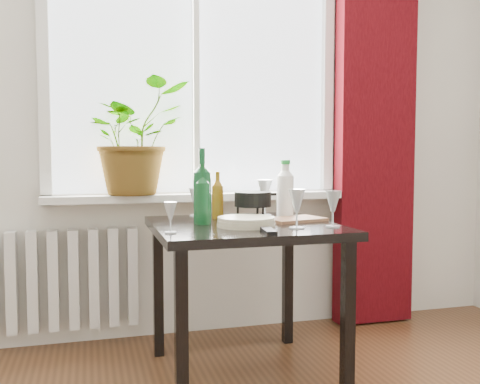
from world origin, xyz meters
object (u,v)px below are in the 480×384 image
object	(u,v)px
wine_bottle_right	(202,185)
wineglass_back_center	(265,197)
wineglass_far_right	(333,208)
wineglass_back_left	(195,202)
wineglass_front_right	(297,208)
wineglass_front_left	(170,217)
radiator	(64,280)
table	(244,243)
tv_remote	(269,231)
cutting_board	(295,219)
cleaning_bottle	(285,188)
potted_plant	(134,138)
fondue_pot	(253,206)
bottle_amber	(218,195)
wine_bottle_left	(203,194)
plate_stack	(246,222)

from	to	relation	value
wine_bottle_right	wineglass_back_center	xyz separation A→B (m)	(0.39, 0.22, -0.08)
wineglass_far_right	wineglass_back_left	bearing A→B (deg)	131.15
wineglass_front_right	wineglass_front_left	distance (m)	0.56
wine_bottle_right	wineglass_back_left	bearing A→B (deg)	85.76
radiator	wineglass_far_right	distance (m)	1.54
table	tv_remote	xyz separation A→B (m)	(0.01, -0.32, 0.10)
radiator	cutting_board	world-z (taller)	cutting_board
wine_bottle_right	wineglass_far_right	bearing A→B (deg)	-28.22
wineglass_front_right	cleaning_bottle	bearing A→B (deg)	76.80
cutting_board	wineglass_front_left	bearing A→B (deg)	-159.32
table	tv_remote	size ratio (longest dim) A/B	5.65
potted_plant	wine_bottle_right	xyz separation A→B (m)	(0.27, -0.53, -0.24)
potted_plant	fondue_pot	distance (m)	0.80
wineglass_back_left	cutting_board	xyz separation A→B (m)	(0.44, -0.34, -0.07)
wine_bottle_right	cleaning_bottle	bearing A→B (deg)	11.80
wine_bottle_right	wineglass_front_left	size ratio (longest dim) A/B	2.74
tv_remote	wine_bottle_right	bearing A→B (deg)	124.93
wineglass_far_right	fondue_pot	xyz separation A→B (m)	(-0.27, 0.35, -0.01)
potted_plant	tv_remote	distance (m)	1.11
tv_remote	cutting_board	bearing A→B (deg)	60.94
tv_remote	cutting_board	distance (m)	0.43
wineglass_back_center	cutting_board	bearing A→B (deg)	-74.69
wineglass_far_right	fondue_pot	world-z (taller)	wineglass_far_right
cleaning_bottle	tv_remote	xyz separation A→B (m)	(-0.25, -0.48, -0.15)
radiator	bottle_amber	distance (m)	1.00
wineglass_back_left	table	bearing A→B (deg)	-65.39
potted_plant	cutting_board	world-z (taller)	potted_plant
wine_bottle_left	fondue_pot	xyz separation A→B (m)	(0.27, 0.09, -0.07)
radiator	cleaning_bottle	xyz separation A→B (m)	(1.12, -0.48, 0.51)
wine_bottle_right	wineglass_front_left	xyz separation A→B (m)	(-0.19, -0.28, -0.12)
potted_plant	wineglass_back_left	world-z (taller)	potted_plant
potted_plant	wine_bottle_right	distance (m)	0.64
radiator	cleaning_bottle	distance (m)	1.32
wineglass_front_left	cutting_board	xyz separation A→B (m)	(0.65, 0.25, -0.06)
wineglass_back_left	fondue_pot	bearing A→B (deg)	-45.15
cleaning_bottle	wineglass_front_right	xyz separation A→B (m)	(-0.09, -0.39, -0.06)
wine_bottle_left	fondue_pot	bearing A→B (deg)	17.43
potted_plant	cleaning_bottle	distance (m)	0.89
table	wineglass_far_right	size ratio (longest dim) A/B	5.00
tv_remote	cutting_board	size ratio (longest dim) A/B	0.53
wineglass_far_right	wineglass_back_center	distance (m)	0.54
table	cleaning_bottle	distance (m)	0.39
wineglass_back_center	wine_bottle_left	bearing A→B (deg)	-147.23
wineglass_back_center	plate_stack	xyz separation A→B (m)	(-0.22, -0.39, -0.08)
plate_stack	fondue_pot	xyz separation A→B (m)	(0.10, 0.22, 0.05)
radiator	cutting_board	xyz separation A→B (m)	(1.12, -0.61, 0.37)
cleaning_bottle	wineglass_far_right	distance (m)	0.40
bottle_amber	wineglass_front_right	distance (m)	0.53
cleaning_bottle	tv_remote	world-z (taller)	cleaning_bottle
bottle_amber	cutting_board	world-z (taller)	bottle_amber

